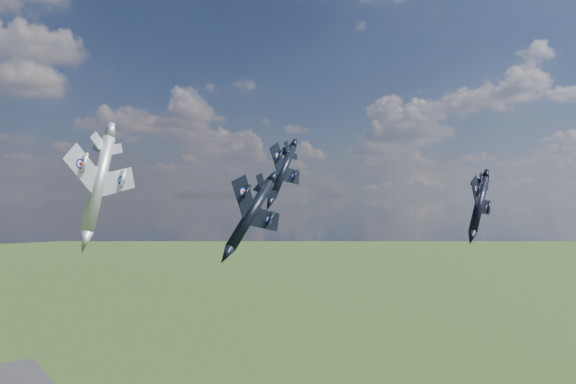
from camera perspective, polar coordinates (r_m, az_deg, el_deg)
jet_lead_navy at (r=68.41m, az=-3.82°, el=-2.26°), size 12.10×15.60×8.65m
jet_right_navy at (r=88.57m, az=18.84°, el=-1.22°), size 12.63×15.23×7.42m
jet_high_navy at (r=100.82m, az=-0.59°, el=2.02°), size 15.91×18.66×9.15m
jet_left_silver at (r=71.63m, az=-18.73°, el=0.81°), size 18.00×20.07×6.53m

